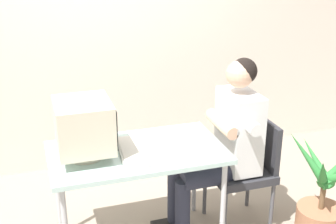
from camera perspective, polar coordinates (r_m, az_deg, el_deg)
name	(u,v)px	position (r m, az deg, el deg)	size (l,w,h in m)	color
wall_back	(129,6)	(4.27, -4.83, 12.98)	(8.00, 0.10, 3.00)	beige
desk	(137,159)	(3.14, -3.87, -5.78)	(1.18, 0.67, 0.75)	#B7B7BC
crt_monitor	(84,126)	(2.97, -10.35, -1.70)	(0.36, 0.39, 0.38)	beige
keyboard	(131,151)	(3.06, -4.55, -4.86)	(0.20, 0.47, 0.03)	silver
office_chair	(247,165)	(3.51, 9.72, -6.51)	(0.44, 0.44, 0.84)	#4C4C51
person_seated	(224,142)	(3.33, 6.96, -3.68)	(0.75, 0.58, 1.32)	silver
potted_plant	(321,205)	(3.55, 18.49, -10.92)	(0.62, 0.72, 0.84)	#9E6647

